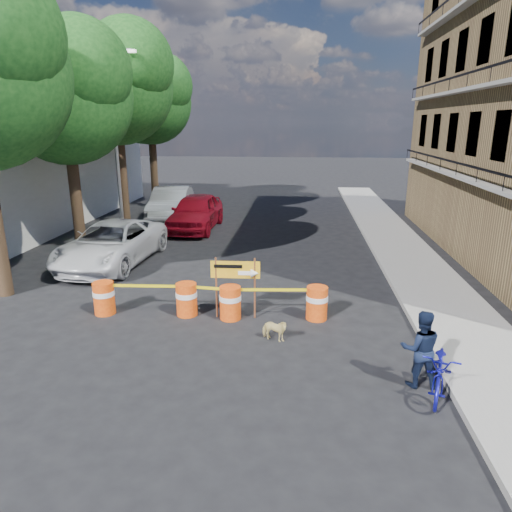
% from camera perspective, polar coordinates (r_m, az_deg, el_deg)
% --- Properties ---
extents(ground, '(120.00, 120.00, 0.00)m').
position_cam_1_polar(ground, '(11.57, -5.23, -9.55)').
color(ground, black).
rests_on(ground, ground).
extents(sidewalk_east, '(2.40, 40.00, 0.15)m').
position_cam_1_polar(sidewalk_east, '(17.46, 19.08, -1.09)').
color(sidewalk_east, gray).
rests_on(sidewalk_east, ground).
extents(tree_mid_a, '(5.25, 5.00, 8.68)m').
position_cam_1_polar(tree_mid_a, '(19.34, -22.63, 18.04)').
color(tree_mid_a, '#332316').
rests_on(tree_mid_a, ground).
extents(tree_mid_b, '(5.67, 5.40, 9.62)m').
position_cam_1_polar(tree_mid_b, '(23.94, -17.01, 19.71)').
color(tree_mid_b, '#332316').
rests_on(tree_mid_b, ground).
extents(tree_far, '(5.04, 4.80, 8.84)m').
position_cam_1_polar(tree_far, '(28.61, -13.02, 18.32)').
color(tree_far, '#332316').
rests_on(tree_far, ground).
extents(streetlamp, '(1.25, 0.18, 8.00)m').
position_cam_1_polar(streetlamp, '(21.27, -17.00, 13.89)').
color(streetlamp, gray).
rests_on(streetlamp, ground).
extents(barrel_far_left, '(0.58, 0.58, 0.90)m').
position_cam_1_polar(barrel_far_left, '(13.11, -18.47, -4.92)').
color(barrel_far_left, red).
rests_on(barrel_far_left, ground).
extents(barrel_mid_left, '(0.58, 0.58, 0.90)m').
position_cam_1_polar(barrel_mid_left, '(12.49, -8.67, -5.29)').
color(barrel_mid_left, red).
rests_on(barrel_mid_left, ground).
extents(barrel_mid_right, '(0.58, 0.58, 0.90)m').
position_cam_1_polar(barrel_mid_right, '(12.15, -3.23, -5.76)').
color(barrel_mid_right, red).
rests_on(barrel_mid_right, ground).
extents(barrel_far_right, '(0.58, 0.58, 0.90)m').
position_cam_1_polar(barrel_far_right, '(12.22, 7.62, -5.76)').
color(barrel_far_right, red).
rests_on(barrel_far_right, ground).
extents(detour_sign, '(1.30, 0.25, 1.67)m').
position_cam_1_polar(detour_sign, '(11.94, -1.87, -2.35)').
color(detour_sign, '#592D19').
rests_on(detour_sign, ground).
extents(pedestrian, '(0.78, 0.62, 1.59)m').
position_cam_1_polar(pedestrian, '(9.63, 19.86, -10.85)').
color(pedestrian, '#111A33').
rests_on(pedestrian, ground).
extents(bicycle, '(0.93, 1.13, 1.86)m').
position_cam_1_polar(bicycle, '(9.45, 22.33, -10.73)').
color(bicycle, '#1515AB').
rests_on(bicycle, ground).
extents(dog, '(0.74, 0.51, 0.57)m').
position_cam_1_polar(dog, '(11.02, 2.29, -9.23)').
color(dog, '#E6D184').
rests_on(dog, ground).
extents(suv_white, '(2.93, 5.68, 1.53)m').
position_cam_1_polar(suv_white, '(17.54, -17.61, 1.47)').
color(suv_white, silver).
rests_on(suv_white, ground).
extents(sedan_red, '(2.13, 5.10, 1.72)m').
position_cam_1_polar(sedan_red, '(22.43, -7.53, 5.48)').
color(sedan_red, maroon).
rests_on(sedan_red, ground).
extents(sedan_silver, '(2.36, 5.40, 1.72)m').
position_cam_1_polar(sedan_silver, '(24.93, -10.55, 6.44)').
color(sedan_silver, '#AFB2B6').
rests_on(sedan_silver, ground).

